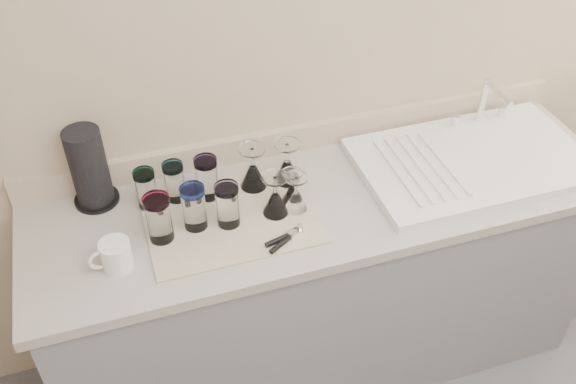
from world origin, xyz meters
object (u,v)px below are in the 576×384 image
object	(u,v)px
tumbler_cyan	(174,181)
tumbler_purple	(207,178)
goblet_back_left	(253,173)
goblet_front_right	(296,198)
tumbler_teal	(146,189)
can_opener	(285,239)
white_mug	(115,255)
paper_towel_roll	(89,168)
tumbler_blue	(194,207)
goblet_back_right	(287,168)
goblet_front_left	(275,200)
goblet_extra	(292,192)
sink_unit	(472,160)
tumbler_lavender	(228,205)
tumbler_magenta	(159,218)

from	to	relation	value
tumbler_cyan	tumbler_purple	distance (m)	0.11
goblet_back_left	goblet_front_right	world-z (taller)	goblet_back_left
tumbler_teal	goblet_back_left	xyz separation A→B (m)	(0.36, -0.01, -0.02)
can_opener	white_mug	distance (m)	0.52
tumbler_teal	goblet_back_left	bearing A→B (deg)	-1.74
tumbler_purple	paper_towel_roll	distance (m)	0.38
tumbler_purple	tumbler_blue	world-z (taller)	tumbler_blue
goblet_back_right	white_mug	bearing A→B (deg)	-160.00
tumbler_cyan	tumbler_purple	xyz separation A→B (m)	(0.11, -0.02, 0.01)
goblet_front_left	goblet_extra	bearing A→B (deg)	25.79
goblet_front_right	white_mug	world-z (taller)	goblet_front_right
sink_unit	tumbler_purple	xyz separation A→B (m)	(-0.95, 0.12, 0.07)
goblet_back_left	goblet_front_left	xyz separation A→B (m)	(0.03, -0.15, -0.00)
tumbler_blue	goblet_back_left	distance (m)	0.27
tumbler_lavender	goblet_extra	size ratio (longest dim) A/B	1.23
goblet_back_left	goblet_back_right	distance (m)	0.12
tumbler_magenta	white_mug	xyz separation A→B (m)	(-0.15, -0.07, -0.04)
can_opener	tumbler_lavender	bearing A→B (deg)	137.81
sink_unit	goblet_front_right	xyz separation A→B (m)	(-0.68, -0.04, 0.03)
tumbler_teal	white_mug	size ratio (longest dim) A/B	1.04
goblet_front_left	goblet_front_right	bearing A→B (deg)	-1.94
tumbler_cyan	goblet_back_left	xyz separation A→B (m)	(0.27, -0.02, -0.02)
tumbler_purple	can_opener	xyz separation A→B (m)	(0.18, -0.29, -0.07)
tumbler_blue	goblet_extra	size ratio (longest dim) A/B	1.26
paper_towel_roll	goblet_front_right	bearing A→B (deg)	-22.17
goblet_back_left	tumbler_teal	bearing A→B (deg)	178.26
goblet_back_right	goblet_front_left	distance (m)	0.17
tumbler_purple	goblet_front_left	bearing A→B (deg)	-38.23
tumbler_blue	tumbler_lavender	xyz separation A→B (m)	(0.10, -0.02, -0.00)
goblet_front_left	can_opener	distance (m)	0.14
tumbler_purple	sink_unit	bearing A→B (deg)	-6.96
tumbler_magenta	goblet_extra	size ratio (longest dim) A/B	1.31
white_mug	paper_towel_roll	size ratio (longest dim) A/B	0.48
can_opener	goblet_back_right	bearing A→B (deg)	70.88
tumbler_magenta	goblet_back_right	bearing A→B (deg)	17.77
tumbler_cyan	tumbler_magenta	size ratio (longest dim) A/B	0.87
sink_unit	tumbler_blue	distance (m)	1.02
goblet_back_left	paper_towel_roll	world-z (taller)	paper_towel_roll
tumbler_blue	tumbler_lavender	world-z (taller)	tumbler_blue
sink_unit	goblet_front_right	bearing A→B (deg)	-176.84
tumbler_teal	white_mug	world-z (taller)	tumbler_teal
tumbler_cyan	goblet_front_right	size ratio (longest dim) A/B	1.06
tumbler_teal	goblet_back_left	size ratio (longest dim) A/B	0.87
goblet_back_left	goblet_front_left	bearing A→B (deg)	-78.38
tumbler_blue	goblet_front_left	bearing A→B (deg)	-4.13
tumbler_blue	goblet_back_right	distance (m)	0.37
paper_towel_roll	can_opener	bearing A→B (deg)	-35.50
goblet_back_right	goblet_front_right	size ratio (longest dim) A/B	1.18
tumbler_lavender	goblet_front_right	world-z (taller)	tumbler_lavender
goblet_front_left	tumbler_purple	bearing A→B (deg)	141.77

